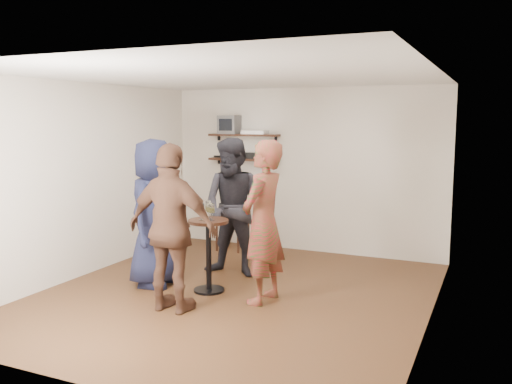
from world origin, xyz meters
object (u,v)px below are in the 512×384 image
at_px(dvd_deck, 255,132).
at_px(radio, 250,156).
at_px(side_table, 233,220).
at_px(person_plaid, 263,222).
at_px(crt_monitor, 230,125).
at_px(person_dark, 235,208).
at_px(person_brown, 172,228).
at_px(person_navy, 154,213).
at_px(drinks_table, 209,246).

distance_m(dvd_deck, radio, 0.39).
bearing_deg(dvd_deck, side_table, -130.00).
distance_m(dvd_deck, side_table, 1.47).
bearing_deg(person_plaid, dvd_deck, -148.57).
relative_size(crt_monitor, dvd_deck, 0.80).
bearing_deg(dvd_deck, crt_monitor, 180.00).
height_order(crt_monitor, person_dark, crt_monitor).
xyz_separation_m(dvd_deck, person_brown, (0.43, -3.13, -0.97)).
height_order(dvd_deck, person_brown, dvd_deck).
bearing_deg(person_navy, person_brown, -137.25).
xyz_separation_m(radio, person_dark, (0.52, -1.61, -0.59)).
bearing_deg(side_table, drinks_table, -71.05).
distance_m(dvd_deck, drinks_table, 2.75).
height_order(person_dark, person_navy, person_navy).
distance_m(crt_monitor, dvd_deck, 0.47).
distance_m(person_plaid, person_dark, 1.14).
distance_m(dvd_deck, person_navy, 2.61).
xyz_separation_m(drinks_table, person_dark, (-0.02, 0.76, 0.36)).
height_order(dvd_deck, side_table, dvd_deck).
relative_size(side_table, person_dark, 0.31).
bearing_deg(dvd_deck, person_plaid, -63.62).
height_order(dvd_deck, person_plaid, dvd_deck).
distance_m(radio, person_brown, 3.23).
distance_m(side_table, person_navy, 2.14).
bearing_deg(person_brown, crt_monitor, -72.47).
xyz_separation_m(crt_monitor, side_table, (0.20, -0.31, -1.54)).
bearing_deg(crt_monitor, person_plaid, -55.60).
xyz_separation_m(radio, drinks_table, (0.54, -2.37, -0.94)).
distance_m(drinks_table, person_plaid, 0.84).
xyz_separation_m(crt_monitor, person_plaid, (1.67, -2.43, -1.08)).
xyz_separation_m(crt_monitor, dvd_deck, (0.46, 0.00, -0.12)).
bearing_deg(person_navy, radio, -8.01).
bearing_deg(drinks_table, side_table, 108.95).
height_order(crt_monitor, person_navy, crt_monitor).
relative_size(drinks_table, person_brown, 0.48).
xyz_separation_m(dvd_deck, person_plaid, (1.21, -2.43, -0.96)).
bearing_deg(crt_monitor, drinks_table, -69.03).
bearing_deg(side_table, person_dark, -62.16).
bearing_deg(person_navy, drinks_table, -90.00).
xyz_separation_m(dvd_deck, side_table, (-0.26, -0.31, -1.42)).
relative_size(radio, person_plaid, 0.12).
bearing_deg(person_brown, radio, -78.88).
distance_m(dvd_deck, person_brown, 3.30).
xyz_separation_m(side_table, person_navy, (-0.05, -2.10, 0.45)).
xyz_separation_m(drinks_table, person_brown, (-0.02, -0.76, 0.35)).
xyz_separation_m(radio, person_brown, (0.52, -3.13, -0.59)).
bearing_deg(dvd_deck, drinks_table, -79.28).
bearing_deg(person_dark, crt_monitor, 117.23).
height_order(person_plaid, person_dark, person_plaid).
relative_size(drinks_table, person_dark, 0.48).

